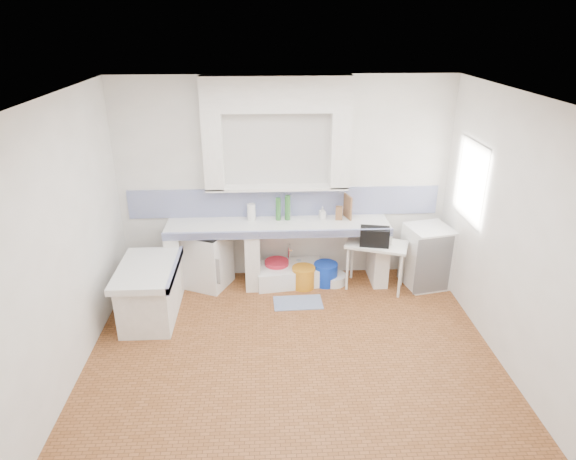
{
  "coord_description": "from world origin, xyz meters",
  "views": [
    {
      "loc": [
        -0.28,
        -4.48,
        3.45
      ],
      "look_at": [
        0.0,
        1.0,
        1.1
      ],
      "focal_mm": 31.03,
      "sensor_mm": 36.0,
      "label": 1
    }
  ],
  "objects_px": {
    "stove": "(207,259)",
    "sink": "(290,275)",
    "fridge": "(427,256)",
    "side_table": "(375,266)"
  },
  "relations": [
    {
      "from": "stove",
      "to": "side_table",
      "type": "distance_m",
      "value": 2.31
    },
    {
      "from": "stove",
      "to": "sink",
      "type": "relative_size",
      "value": 0.82
    },
    {
      "from": "stove",
      "to": "side_table",
      "type": "bearing_deg",
      "value": 19.66
    },
    {
      "from": "sink",
      "to": "fridge",
      "type": "distance_m",
      "value": 1.91
    },
    {
      "from": "stove",
      "to": "fridge",
      "type": "height_order",
      "value": "fridge"
    },
    {
      "from": "sink",
      "to": "fridge",
      "type": "xyz_separation_m",
      "value": [
        1.88,
        -0.14,
        0.31
      ]
    },
    {
      "from": "stove",
      "to": "fridge",
      "type": "xyz_separation_m",
      "value": [
        3.02,
        -0.14,
        0.04
      ]
    },
    {
      "from": "side_table",
      "to": "sink",
      "type": "bearing_deg",
      "value": -169.8
    },
    {
      "from": "side_table",
      "to": "fridge",
      "type": "bearing_deg",
      "value": 25.17
    },
    {
      "from": "stove",
      "to": "fridge",
      "type": "relative_size",
      "value": 0.92
    }
  ]
}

